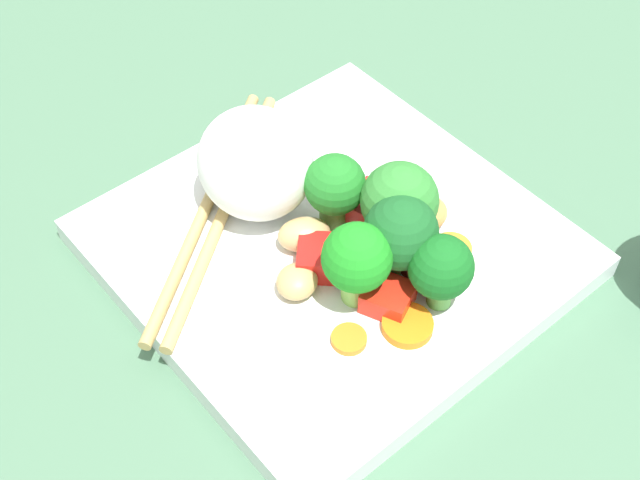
# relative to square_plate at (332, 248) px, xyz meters

# --- Properties ---
(ground_plane) EXTENTS (1.10, 1.10, 0.02)m
(ground_plane) POSITION_rel_square_plate_xyz_m (0.00, 0.00, -0.02)
(ground_plane) COLOR #487053
(square_plate) EXTENTS (0.27, 0.27, 0.02)m
(square_plate) POSITION_rel_square_plate_xyz_m (0.00, 0.00, 0.00)
(square_plate) COLOR white
(square_plate) RESTS_ON ground_plane
(rice_mound) EXTENTS (0.09, 0.09, 0.07)m
(rice_mound) POSITION_rel_square_plate_xyz_m (-0.06, -0.02, 0.05)
(rice_mound) COLOR white
(rice_mound) RESTS_ON square_plate
(broccoli_floret_0) EXTENTS (0.04, 0.04, 0.06)m
(broccoli_floret_0) POSITION_rel_square_plate_xyz_m (0.05, -0.02, 0.05)
(broccoli_floret_0) COLOR #7CBA50
(broccoli_floret_0) RESTS_ON square_plate
(broccoli_floret_1) EXTENTS (0.05, 0.05, 0.06)m
(broccoli_floret_1) POSITION_rel_square_plate_xyz_m (0.05, 0.01, 0.05)
(broccoli_floret_1) COLOR #75BA59
(broccoli_floret_1) RESTS_ON square_plate
(broccoli_floret_2) EXTENTS (0.05, 0.05, 0.06)m
(broccoli_floret_2) POSITION_rel_square_plate_xyz_m (0.03, 0.03, 0.05)
(broccoli_floret_2) COLOR #71B147
(broccoli_floret_2) RESTS_ON square_plate
(broccoli_floret_3) EXTENTS (0.04, 0.04, 0.06)m
(broccoli_floret_3) POSITION_rel_square_plate_xyz_m (-0.01, 0.01, 0.04)
(broccoli_floret_3) COLOR #60933F
(broccoli_floret_3) RESTS_ON square_plate
(broccoli_floret_4) EXTENTS (0.04, 0.04, 0.05)m
(broccoli_floret_4) POSITION_rel_square_plate_xyz_m (0.08, 0.02, 0.04)
(broccoli_floret_4) COLOR #569F46
(broccoli_floret_4) RESTS_ON square_plate
(carrot_slice_0) EXTENTS (0.03, 0.03, 0.01)m
(carrot_slice_0) POSITION_rel_square_plate_xyz_m (0.06, 0.05, 0.01)
(carrot_slice_0) COLOR orange
(carrot_slice_0) RESTS_ON square_plate
(carrot_slice_1) EXTENTS (0.03, 0.03, 0.01)m
(carrot_slice_1) POSITION_rel_square_plate_xyz_m (0.02, -0.00, 0.01)
(carrot_slice_1) COLOR orange
(carrot_slice_1) RESTS_ON square_plate
(carrot_slice_2) EXTENTS (0.03, 0.03, 0.00)m
(carrot_slice_2) POSITION_rel_square_plate_xyz_m (0.07, -0.04, 0.01)
(carrot_slice_2) COLOR orange
(carrot_slice_2) RESTS_ON square_plate
(carrot_slice_3) EXTENTS (0.04, 0.04, 0.01)m
(carrot_slice_3) POSITION_rel_square_plate_xyz_m (0.08, -0.01, 0.01)
(carrot_slice_3) COLOR orange
(carrot_slice_3) RESTS_ON square_plate
(pepper_chunk_0) EXTENTS (0.03, 0.04, 0.02)m
(pepper_chunk_0) POSITION_rel_square_plate_xyz_m (0.00, 0.03, 0.02)
(pepper_chunk_0) COLOR red
(pepper_chunk_0) RESTS_ON square_plate
(pepper_chunk_1) EXTENTS (0.04, 0.04, 0.02)m
(pepper_chunk_1) POSITION_rel_square_plate_xyz_m (0.06, -0.01, 0.02)
(pepper_chunk_1) COLOR red
(pepper_chunk_1) RESTS_ON square_plate
(pepper_chunk_2) EXTENTS (0.04, 0.04, 0.02)m
(pepper_chunk_2) POSITION_rel_square_plate_xyz_m (0.01, -0.02, 0.02)
(pepper_chunk_2) COLOR red
(pepper_chunk_2) RESTS_ON square_plate
(pepper_chunk_3) EXTENTS (0.03, 0.03, 0.02)m
(pepper_chunk_3) POSITION_rel_square_plate_xyz_m (0.06, 0.03, 0.02)
(pepper_chunk_3) COLOR red
(pepper_chunk_3) RESTS_ON square_plate
(chicken_piece_0) EXTENTS (0.04, 0.04, 0.02)m
(chicken_piece_0) POSITION_rel_square_plate_xyz_m (-0.01, -0.02, 0.02)
(chicken_piece_0) COLOR tan
(chicken_piece_0) RESTS_ON square_plate
(chicken_piece_1) EXTENTS (0.04, 0.05, 0.02)m
(chicken_piece_1) POSITION_rel_square_plate_xyz_m (0.03, 0.05, 0.02)
(chicken_piece_1) COLOR tan
(chicken_piece_1) RESTS_ON square_plate
(chicken_piece_2) EXTENTS (0.03, 0.04, 0.02)m
(chicken_piece_2) POSITION_rel_square_plate_xyz_m (0.02, -0.04, 0.02)
(chicken_piece_2) COLOR tan
(chicken_piece_2) RESTS_ON square_plate
(chopstick_pair) EXTENTS (0.16, 0.20, 0.01)m
(chopstick_pair) POSITION_rel_square_plate_xyz_m (-0.07, -0.05, 0.01)
(chopstick_pair) COLOR tan
(chopstick_pair) RESTS_ON square_plate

